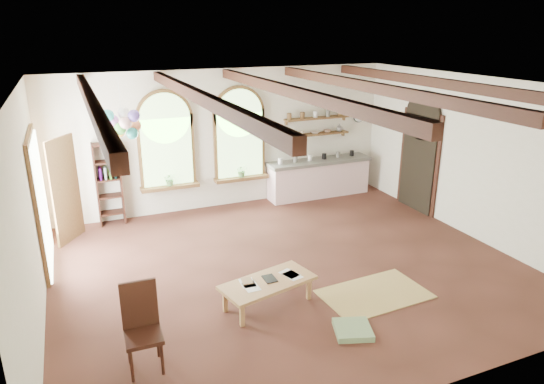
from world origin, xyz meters
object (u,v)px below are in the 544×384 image
side_chair (144,345)px  kitchen_counter (319,178)px  balloon_cluster (122,124)px  coffee_table (268,284)px

side_chair → kitchen_counter: bearing=44.3°
kitchen_counter → side_chair: (-5.10, -4.97, -0.15)m
kitchen_counter → balloon_cluster: 5.14m
kitchen_counter → balloon_cluster: bearing=-169.2°
kitchen_counter → side_chair: size_ratio=2.37×
coffee_table → side_chair: 2.11m
kitchen_counter → balloon_cluster: balloon_cluster is taller
coffee_table → side_chair: (-1.97, -0.74, -0.04)m
kitchen_counter → side_chair: side_chair is taller
balloon_cluster → kitchen_counter: bearing=10.8°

